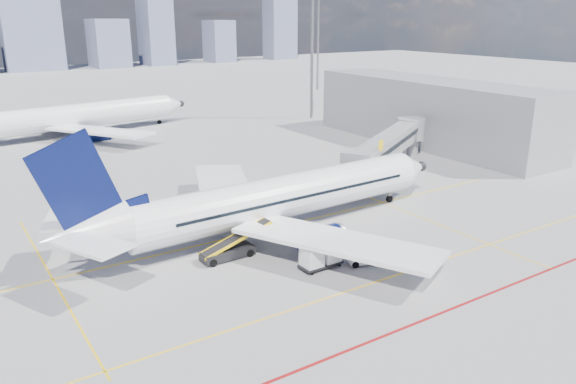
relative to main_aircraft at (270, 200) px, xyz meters
name	(u,v)px	position (x,y,z in m)	size (l,w,h in m)	color
ground	(323,257)	(0.85, -7.04, -3.22)	(420.00, 420.00, 0.00)	#939396
apron_markings	(347,275)	(0.28, -10.96, -3.21)	(90.00, 35.12, 0.01)	yellow
jet_bridge	(392,143)	(24.36, 9.87, 0.52)	(23.55, 15.78, 6.30)	#909498
terminal_block	(430,112)	(40.80, 18.96, 1.78)	(10.00, 42.00, 10.00)	#909498
floodlight_mast_ne	(312,47)	(38.85, 47.95, 10.37)	(3.20, 0.61, 25.45)	slate
floodlight_mast_far	(318,38)	(65.85, 82.95, 10.37)	(3.20, 0.61, 25.45)	slate
main_aircraft	(270,200)	(0.00, 0.00, 0.00)	(41.19, 35.88, 12.00)	white
second_aircraft	(73,117)	(-4.46, 55.72, 0.00)	(42.06, 36.44, 12.34)	white
baggage_tug	(361,256)	(2.56, -9.92, -2.48)	(2.50, 1.94, 1.55)	white
cargo_dolly	(321,255)	(-0.58, -8.66, -2.16)	(3.57, 1.65, 1.94)	black
belt_loader	(229,250)	(-5.88, -2.94, -2.53)	(6.56, 1.89, 2.67)	black
ramp_worker	(394,255)	(4.83, -11.44, -2.38)	(0.61, 0.40, 1.68)	yellow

